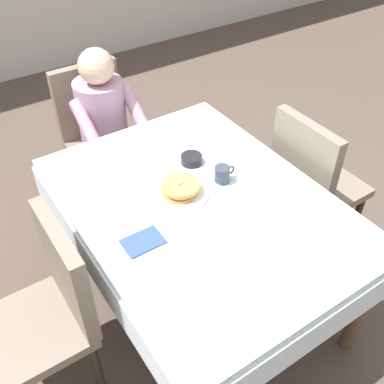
{
  "coord_description": "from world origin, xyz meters",
  "views": [
    {
      "loc": [
        -0.89,
        -1.27,
        2.13
      ],
      "look_at": [
        -0.03,
        0.03,
        0.79
      ],
      "focal_mm": 41.79,
      "sensor_mm": 36.0,
      "label": 1
    }
  ],
  "objects_px": {
    "spoon_near_edge": "(221,237)",
    "breakfast_stack": "(180,187)",
    "diner_person": "(105,120)",
    "cup_coffee": "(222,174)",
    "chair_left_side": "(50,305)",
    "plate_breakfast": "(179,193)",
    "chair_right_side": "(311,179)",
    "bowl_butter": "(192,159)",
    "dining_table_main": "(200,215)",
    "syrup_pitcher": "(107,192)",
    "fork_left_of_plate": "(146,212)",
    "chair_diner": "(97,128)",
    "knife_right_of_plate": "(214,182)"
  },
  "relations": [
    {
      "from": "dining_table_main",
      "to": "chair_left_side",
      "type": "bearing_deg",
      "value": 180.0
    },
    {
      "from": "chair_diner",
      "to": "spoon_near_edge",
      "type": "distance_m",
      "value": 1.43
    },
    {
      "from": "dining_table_main",
      "to": "cup_coffee",
      "type": "distance_m",
      "value": 0.23
    },
    {
      "from": "spoon_near_edge",
      "to": "breakfast_stack",
      "type": "bearing_deg",
      "value": 74.2
    },
    {
      "from": "diner_person",
      "to": "cup_coffee",
      "type": "height_order",
      "value": "diner_person"
    },
    {
      "from": "breakfast_stack",
      "to": "chair_left_side",
      "type": "bearing_deg",
      "value": -172.58
    },
    {
      "from": "diner_person",
      "to": "plate_breakfast",
      "type": "relative_size",
      "value": 4.0
    },
    {
      "from": "fork_left_of_plate",
      "to": "chair_left_side",
      "type": "bearing_deg",
      "value": 104.42
    },
    {
      "from": "dining_table_main",
      "to": "plate_breakfast",
      "type": "height_order",
      "value": "plate_breakfast"
    },
    {
      "from": "chair_left_side",
      "to": "spoon_near_edge",
      "type": "height_order",
      "value": "chair_left_side"
    },
    {
      "from": "cup_coffee",
      "to": "syrup_pitcher",
      "type": "relative_size",
      "value": 1.41
    },
    {
      "from": "chair_diner",
      "to": "bowl_butter",
      "type": "distance_m",
      "value": 0.94
    },
    {
      "from": "chair_diner",
      "to": "bowl_butter",
      "type": "bearing_deg",
      "value": 99.43
    },
    {
      "from": "plate_breakfast",
      "to": "breakfast_stack",
      "type": "height_order",
      "value": "breakfast_stack"
    },
    {
      "from": "chair_diner",
      "to": "dining_table_main",
      "type": "bearing_deg",
      "value": 90.91
    },
    {
      "from": "chair_diner",
      "to": "spoon_near_edge",
      "type": "height_order",
      "value": "chair_diner"
    },
    {
      "from": "diner_person",
      "to": "spoon_near_edge",
      "type": "height_order",
      "value": "diner_person"
    },
    {
      "from": "chair_diner",
      "to": "cup_coffee",
      "type": "xyz_separation_m",
      "value": [
        0.19,
        -1.11,
        0.25
      ]
    },
    {
      "from": "chair_left_side",
      "to": "syrup_pitcher",
      "type": "xyz_separation_m",
      "value": [
        0.42,
        0.26,
        0.25
      ]
    },
    {
      "from": "fork_left_of_plate",
      "to": "diner_person",
      "type": "bearing_deg",
      "value": -7.41
    },
    {
      "from": "dining_table_main",
      "to": "syrup_pitcher",
      "type": "height_order",
      "value": "syrup_pitcher"
    },
    {
      "from": "plate_breakfast",
      "to": "spoon_near_edge",
      "type": "relative_size",
      "value": 1.87
    },
    {
      "from": "breakfast_stack",
      "to": "knife_right_of_plate",
      "type": "relative_size",
      "value": 0.95
    },
    {
      "from": "chair_diner",
      "to": "spoon_near_edge",
      "type": "relative_size",
      "value": 6.2
    },
    {
      "from": "dining_table_main",
      "to": "plate_breakfast",
      "type": "distance_m",
      "value": 0.15
    },
    {
      "from": "chair_diner",
      "to": "diner_person",
      "type": "relative_size",
      "value": 0.83
    },
    {
      "from": "diner_person",
      "to": "fork_left_of_plate",
      "type": "xyz_separation_m",
      "value": [
        -0.23,
        -0.94,
        0.07
      ]
    },
    {
      "from": "chair_right_side",
      "to": "bowl_butter",
      "type": "bearing_deg",
      "value": -113.02
    },
    {
      "from": "syrup_pitcher",
      "to": "fork_left_of_plate",
      "type": "relative_size",
      "value": 0.44
    },
    {
      "from": "breakfast_stack",
      "to": "spoon_near_edge",
      "type": "xyz_separation_m",
      "value": [
        -0.0,
        -0.33,
        -0.04
      ]
    },
    {
      "from": "chair_diner",
      "to": "knife_right_of_plate",
      "type": "relative_size",
      "value": 4.65
    },
    {
      "from": "plate_breakfast",
      "to": "dining_table_main",
      "type": "bearing_deg",
      "value": -58.5
    },
    {
      "from": "chair_right_side",
      "to": "syrup_pitcher",
      "type": "height_order",
      "value": "chair_right_side"
    },
    {
      "from": "syrup_pitcher",
      "to": "knife_right_of_plate",
      "type": "xyz_separation_m",
      "value": [
        0.48,
        -0.19,
        -0.04
      ]
    },
    {
      "from": "diner_person",
      "to": "spoon_near_edge",
      "type": "xyz_separation_m",
      "value": [
        -0.04,
        -1.25,
        0.07
      ]
    },
    {
      "from": "syrup_pitcher",
      "to": "diner_person",
      "type": "bearing_deg",
      "value": 66.42
    },
    {
      "from": "plate_breakfast",
      "to": "syrup_pitcher",
      "type": "relative_size",
      "value": 3.5
    },
    {
      "from": "dining_table_main",
      "to": "chair_left_side",
      "type": "relative_size",
      "value": 1.64
    },
    {
      "from": "bowl_butter",
      "to": "spoon_near_edge",
      "type": "relative_size",
      "value": 0.73
    },
    {
      "from": "plate_breakfast",
      "to": "knife_right_of_plate",
      "type": "xyz_separation_m",
      "value": [
        0.19,
        -0.02,
        -0.01
      ]
    },
    {
      "from": "dining_table_main",
      "to": "syrup_pitcher",
      "type": "bearing_deg",
      "value": 143.05
    },
    {
      "from": "chair_right_side",
      "to": "chair_diner",
      "type": "bearing_deg",
      "value": -146.0
    },
    {
      "from": "chair_left_side",
      "to": "plate_breakfast",
      "type": "xyz_separation_m",
      "value": [
        0.71,
        0.09,
        0.22
      ]
    },
    {
      "from": "breakfast_stack",
      "to": "bowl_butter",
      "type": "xyz_separation_m",
      "value": [
        0.18,
        0.18,
        -0.02
      ]
    },
    {
      "from": "spoon_near_edge",
      "to": "bowl_butter",
      "type": "bearing_deg",
      "value": 54.7
    },
    {
      "from": "plate_breakfast",
      "to": "cup_coffee",
      "type": "relative_size",
      "value": 2.48
    },
    {
      "from": "chair_left_side",
      "to": "plate_breakfast",
      "type": "height_order",
      "value": "chair_left_side"
    },
    {
      "from": "breakfast_stack",
      "to": "syrup_pitcher",
      "type": "xyz_separation_m",
      "value": [
        -0.29,
        0.17,
        -0.01
      ]
    },
    {
      "from": "plate_breakfast",
      "to": "breakfast_stack",
      "type": "distance_m",
      "value": 0.04
    },
    {
      "from": "chair_right_side",
      "to": "knife_right_of_plate",
      "type": "height_order",
      "value": "chair_right_side"
    }
  ]
}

